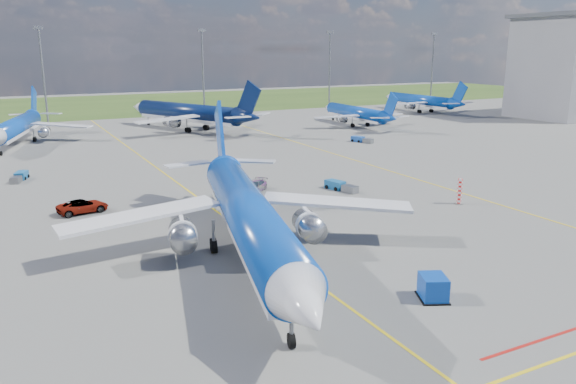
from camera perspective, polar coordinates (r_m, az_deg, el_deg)
name	(u,v)px	position (r m, az deg, el deg)	size (l,w,h in m)	color
ground	(291,265)	(46.91, 0.30, -7.44)	(400.00, 400.00, 0.00)	#5C5C5A
grass_strip	(72,106)	(190.55, -21.11, 8.13)	(400.00, 80.00, 0.01)	#2D4719
taxiway_lines	(191,192)	(71.54, -9.82, 0.04)	(60.25, 160.00, 0.02)	yellow
floodlight_masts	(128,69)	(151.77, -15.97, 11.96)	(202.20, 0.50, 22.70)	slate
warning_post	(460,191)	(67.45, 17.04, 0.05)	(0.50, 0.50, 3.00)	red
bg_jet_nnw	(19,144)	(117.74, -25.64, 4.41)	(27.93, 36.66, 9.60)	#0B3FA4
bg_jet_n	(189,130)	(126.82, -10.06, 6.22)	(32.36, 42.47, 11.12)	#07173F
bg_jet_ne	(355,125)	(133.43, 6.85, 6.73)	(24.78, 32.53, 8.52)	#0B3FA4
bg_jet_ene	(420,112)	(166.23, 13.24, 7.94)	(26.54, 34.84, 9.12)	#0B3FA4
main_airliner	(250,261)	(47.93, -3.91, -6.99)	(33.46, 43.92, 11.50)	#0B3FA4
uld_container	(433,287)	(41.94, 14.53, -9.37)	(1.74, 2.18, 1.74)	#0B3A9D
service_car_b	(83,206)	(65.19, -20.14, -1.37)	(2.47, 5.36, 1.49)	#999999
service_car_c	(255,186)	(70.53, -3.37, 0.59)	(1.92, 4.73, 1.37)	#999999
baggage_tug_w	(340,186)	(71.43, 5.32, 0.58)	(2.49, 5.00, 1.08)	#165387
baggage_tug_c	(20,177)	(84.82, -25.61, 1.39)	(2.57, 4.71, 1.02)	#185892
baggage_tug_e	(361,140)	(109.18, 7.46, 5.29)	(2.70, 4.78, 1.04)	#1B4BA2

